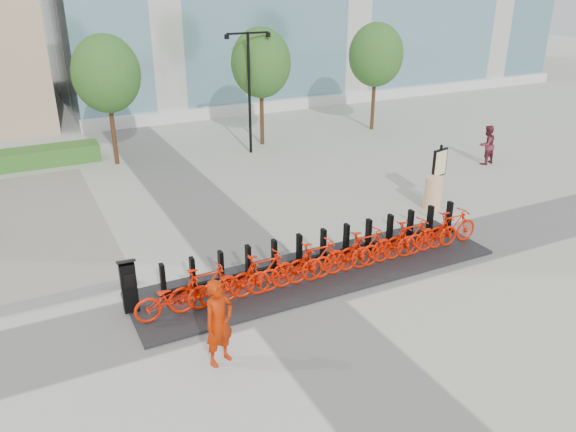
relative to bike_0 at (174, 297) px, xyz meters
name	(u,v)px	position (x,y,z in m)	size (l,w,h in m)	color
ground	(279,290)	(2.60, 0.05, -0.55)	(120.00, 120.00, 0.00)	#A8A894
hedge_b	(21,159)	(-2.40, 13.25, -0.20)	(6.00, 1.20, 0.70)	#2B6821
tree_1	(106,74)	(1.10, 12.05, 3.04)	(2.60, 2.60, 5.10)	#4A2E17
tree_2	(261,63)	(7.60, 12.05, 3.04)	(2.60, 2.60, 5.10)	#4A2E17
tree_3	(376,55)	(13.60, 12.05, 3.04)	(2.60, 2.60, 5.10)	#4A2E17
streetlamp	(249,79)	(6.60, 11.05, 2.58)	(2.00, 0.20, 5.00)	black
dock_pad	(319,272)	(3.90, 0.35, -0.51)	(9.60, 2.40, 0.08)	black
dock_rail_posts	(325,245)	(4.32, 0.82, -0.04)	(8.74, 0.50, 0.85)	black
bike_0	(174,297)	(0.00, 0.00, 0.00)	(0.62, 1.79, 0.94)	red
bike_1	(205,287)	(0.72, 0.00, 0.05)	(0.49, 1.73, 1.04)	red
bike_2	(235,282)	(1.44, 0.00, 0.00)	(0.62, 1.79, 0.94)	red
bike_3	(263,273)	(2.16, 0.00, 0.05)	(0.49, 1.73, 1.04)	red
bike_4	(290,269)	(2.88, 0.00, 0.00)	(0.62, 1.79, 0.94)	red
bike_5	(316,260)	(3.60, 0.00, 0.05)	(0.49, 1.73, 1.04)	red
bike_6	(341,256)	(4.32, 0.00, 0.00)	(0.62, 1.79, 0.94)	red
bike_7	(365,249)	(5.04, 0.00, 0.05)	(0.49, 1.73, 1.04)	red
bike_8	(388,245)	(5.76, 0.00, 0.00)	(0.62, 1.79, 0.94)	red
bike_9	(410,238)	(6.48, 0.00, 0.05)	(0.49, 1.73, 1.04)	red
bike_10	(431,234)	(7.20, 0.00, 0.00)	(0.62, 1.79, 0.94)	red
bike_11	(452,228)	(7.92, 0.00, 0.05)	(0.49, 1.73, 1.04)	red
kiosk	(129,286)	(-0.82, 0.66, 0.16)	(0.42, 0.36, 1.31)	black
worker_red	(219,323)	(0.37, -1.89, 0.36)	(0.66, 0.43, 1.81)	#A61F00
pedestrian	(487,145)	(14.45, 5.28, 0.25)	(0.77, 0.60, 1.59)	maroon
construction_barrel	(433,193)	(9.37, 2.49, -0.01)	(0.56, 0.56, 1.08)	orange
map_sign	(440,165)	(9.80, 2.80, 0.79)	(0.66, 0.26, 2.02)	black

